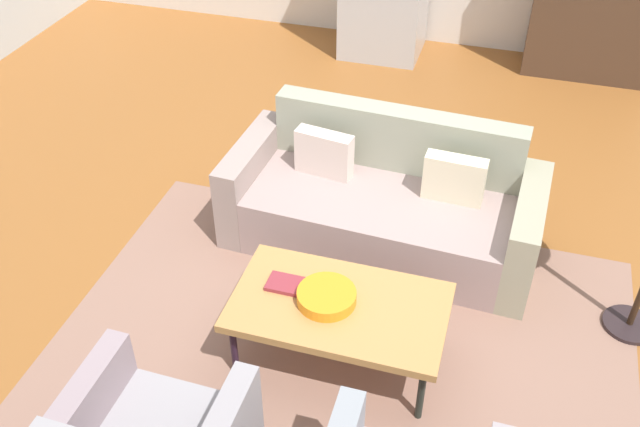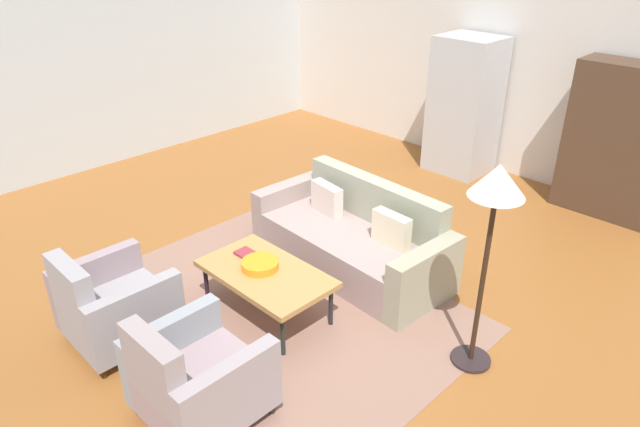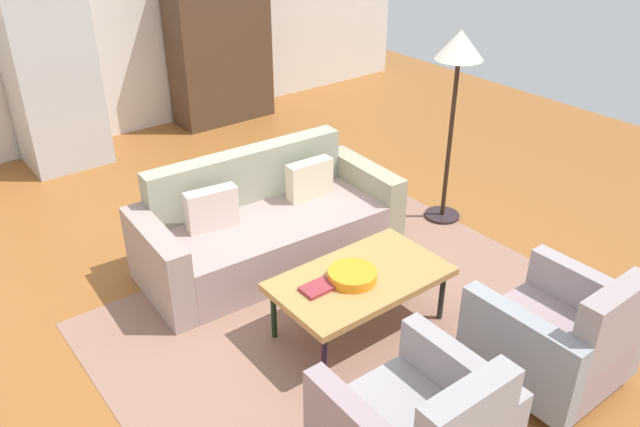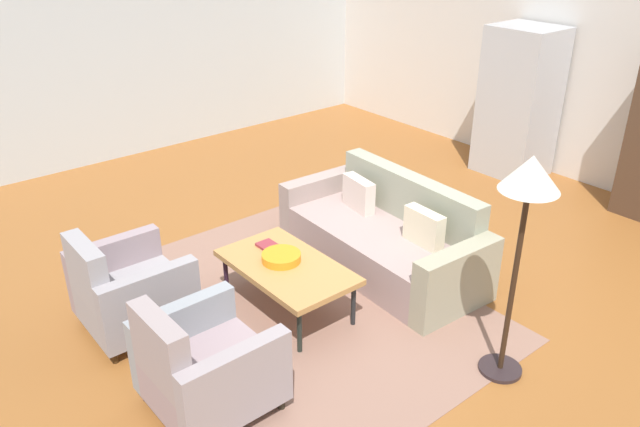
% 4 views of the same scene
% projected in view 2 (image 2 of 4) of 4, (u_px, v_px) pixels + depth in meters
% --- Properties ---
extents(ground_plane, '(10.63, 10.63, 0.00)m').
position_uv_depth(ground_plane, '(329.00, 277.00, 5.75)').
color(ground_plane, '#935626').
extents(wall_back, '(8.86, 0.12, 2.80)m').
position_uv_depth(wall_back, '(531.00, 74.00, 7.48)').
color(wall_back, silver).
rests_on(wall_back, ground).
extents(wall_left, '(0.12, 7.54, 2.80)m').
position_uv_depth(wall_left, '(99.00, 66.00, 7.89)').
color(wall_left, silver).
rests_on(wall_left, ground).
extents(area_rug, '(3.40, 2.60, 0.01)m').
position_uv_depth(area_rug, '(272.00, 309.00, 5.27)').
color(area_rug, '#8C6656').
rests_on(area_rug, ground).
extents(couch, '(2.14, 1.01, 0.86)m').
position_uv_depth(couch, '(356.00, 239.00, 5.85)').
color(couch, gray).
rests_on(couch, ground).
extents(coffee_table, '(1.20, 0.70, 0.44)m').
position_uv_depth(coffee_table, '(266.00, 275.00, 5.06)').
color(coffee_table, black).
rests_on(coffee_table, ground).
extents(armchair_left, '(0.81, 0.81, 0.88)m').
position_uv_depth(armchair_left, '(110.00, 308.00, 4.73)').
color(armchair_left, '#3C2022').
rests_on(armchair_left, ground).
extents(armchair_right, '(0.80, 0.80, 0.88)m').
position_uv_depth(armchair_right, '(193.00, 382.00, 3.97)').
color(armchair_right, '#2B2719').
rests_on(armchair_right, ground).
extents(fruit_bowl, '(0.33, 0.33, 0.07)m').
position_uv_depth(fruit_bowl, '(260.00, 265.00, 5.07)').
color(fruit_bowl, orange).
rests_on(fruit_bowl, coffee_table).
extents(book_stack, '(0.22, 0.15, 0.03)m').
position_uv_depth(book_stack, '(247.00, 254.00, 5.27)').
color(book_stack, maroon).
rests_on(book_stack, coffee_table).
extents(cabinet, '(1.20, 0.51, 1.80)m').
position_uv_depth(cabinet, '(622.00, 142.00, 6.63)').
color(cabinet, '#493323').
rests_on(cabinet, ground).
extents(refrigerator, '(0.80, 0.73, 1.85)m').
position_uv_depth(refrigerator, '(464.00, 106.00, 7.83)').
color(refrigerator, '#B7BABF').
rests_on(refrigerator, ground).
extents(floor_lamp, '(0.40, 0.40, 1.72)m').
position_uv_depth(floor_lamp, '(495.00, 201.00, 4.01)').
color(floor_lamp, '#2A1F22').
rests_on(floor_lamp, ground).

